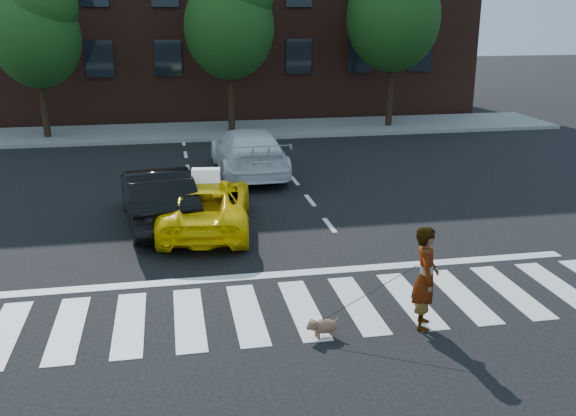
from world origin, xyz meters
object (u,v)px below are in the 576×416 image
at_px(tree_left, 36,27).
at_px(dog, 322,326).
at_px(tree_mid, 230,16).
at_px(taxi, 207,204).
at_px(white_suv, 249,151).
at_px(woman, 426,278).
at_px(tree_right, 395,5).
at_px(black_sedan, 158,196).

xyz_separation_m(tree_left, dog, (7.05, -18.04, -4.25)).
height_order(tree_mid, taxi, tree_mid).
bearing_deg(taxi, white_suv, -100.68).
xyz_separation_m(tree_mid, woman, (1.30, -17.99, -3.97)).
bearing_deg(white_suv, tree_left, -45.67).
bearing_deg(tree_mid, taxi, -98.83).
bearing_deg(dog, tree_right, 57.05).
bearing_deg(taxi, tree_mid, -91.60).
distance_m(tree_left, tree_mid, 7.51).
height_order(black_sedan, white_suv, white_suv).
bearing_deg(dog, taxi, 93.58).
bearing_deg(tree_right, taxi, -126.01).
bearing_deg(tree_mid, dog, -91.42).
distance_m(black_sedan, white_suv, 5.46).
relative_size(tree_mid, white_suv, 1.40).
distance_m(tree_right, taxi, 15.84).
bearing_deg(dog, black_sedan, 101.84).
bearing_deg(black_sedan, taxi, 147.15).
height_order(tree_left, tree_mid, tree_mid).
bearing_deg(black_sedan, tree_mid, -111.88).
height_order(black_sedan, woman, woman).
xyz_separation_m(tree_mid, white_suv, (-0.21, -7.03, -4.12)).
xyz_separation_m(white_suv, woman, (1.51, -10.96, 0.14)).
bearing_deg(tree_left, white_suv, -43.98).
xyz_separation_m(taxi, dog, (1.46, -5.79, -0.41)).
distance_m(tree_mid, black_sedan, 12.78).
bearing_deg(tree_right, white_suv, -135.75).
relative_size(tree_mid, black_sedan, 1.64).
bearing_deg(tree_mid, tree_left, 180.00).
relative_size(tree_left, woman, 3.70).
bearing_deg(tree_left, dog, -68.65).
distance_m(tree_mid, tree_right, 7.01).
bearing_deg(tree_mid, white_suv, -91.75).
xyz_separation_m(tree_mid, taxi, (-1.90, -12.25, -4.24)).
xyz_separation_m(tree_mid, dog, (-0.45, -18.04, -4.66)).
bearing_deg(dog, tree_mid, 78.06).
bearing_deg(tree_left, black_sedan, -69.20).
distance_m(tree_right, black_sedan, 16.08).
bearing_deg(woman, tree_mid, 22.15).
height_order(tree_left, taxi, tree_left).
bearing_deg(tree_right, dog, -112.43).
height_order(tree_mid, dog, tree_mid).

